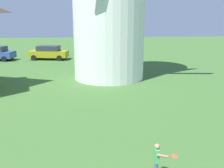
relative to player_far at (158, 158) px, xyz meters
name	(u,v)px	position (x,y,z in m)	size (l,w,h in m)	color
player_far	(158,158)	(0.00, 0.00, 0.00)	(0.66, 0.51, 1.07)	slate
parked_car_mustard	(49,52)	(-6.10, 23.02, 0.20)	(4.48, 2.50, 1.56)	#999919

